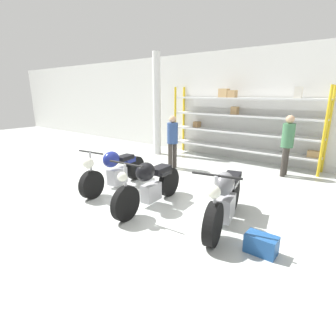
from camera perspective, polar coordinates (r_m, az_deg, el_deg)
The scene contains 10 objects.
ground_plane at distance 5.47m, azimuth -2.61°, elevation -7.98°, with size 30.00×30.00×0.00m, color silver.
back_wall at distance 9.22m, azimuth 17.74°, elevation 12.67°, with size 30.00×0.08×3.60m.
shelving_rack at distance 8.98m, azimuth 15.62°, elevation 9.53°, with size 4.99×0.63×2.43m.
support_pillar at distance 9.74m, azimuth -2.44°, elevation 13.54°, with size 0.28×0.28×3.60m.
motorcycle_blue at distance 6.37m, azimuth -11.58°, elevation -0.42°, with size 0.69×2.17×1.04m.
motorcycle_black at distance 5.22m, azimuth -4.08°, elevation -3.59°, with size 0.75×2.07×1.07m.
motorcycle_grey at distance 4.61m, azimuth 12.24°, elevation -6.62°, with size 0.81×2.05×1.10m.
person_browsing at distance 7.86m, azimuth 0.99°, elevation 6.54°, with size 0.38×0.38×1.59m.
person_near_rack at distance 7.78m, azimuth 24.56°, elevation 5.38°, with size 0.33×0.33×1.66m.
toolbox at distance 4.13m, azimuth 19.61°, elevation -15.38°, with size 0.44×0.26×0.28m.
Camera 1 is at (3.28, -3.77, 2.23)m, focal length 28.00 mm.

